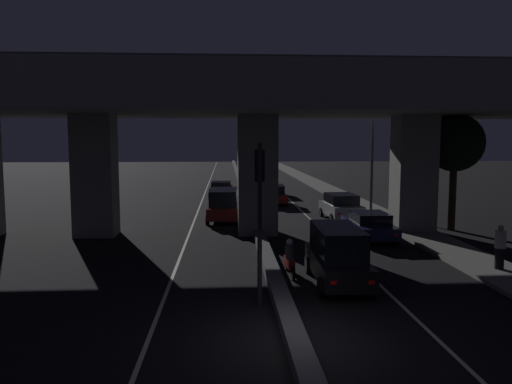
# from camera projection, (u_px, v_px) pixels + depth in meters

# --- Properties ---
(ground_plane) EXTENTS (200.00, 200.00, 0.00)m
(ground_plane) POSITION_uv_depth(u_px,v_px,m) (293.00, 341.00, 12.45)
(ground_plane) COLOR black
(lane_line_left_inner) EXTENTS (0.12, 126.00, 0.00)m
(lane_line_left_inner) POSITION_uv_depth(u_px,v_px,m) (205.00, 193.00, 46.97)
(lane_line_left_inner) COLOR beige
(lane_line_left_inner) RESTS_ON ground_plane
(lane_line_right_inner) EXTENTS (0.12, 126.00, 0.00)m
(lane_line_right_inner) POSITION_uv_depth(u_px,v_px,m) (282.00, 192.00, 47.41)
(lane_line_right_inner) COLOR beige
(lane_line_right_inner) RESTS_ON ground_plane
(median_divider) EXTENTS (0.54, 126.00, 0.37)m
(median_divider) POSITION_uv_depth(u_px,v_px,m) (244.00, 191.00, 47.17)
(median_divider) COLOR #4C4C51
(median_divider) RESTS_ON ground_plane
(sidewalk_right) EXTENTS (2.29, 126.00, 0.15)m
(sidewalk_right) POSITION_uv_depth(u_px,v_px,m) (350.00, 200.00, 40.74)
(sidewalk_right) COLOR slate
(sidewalk_right) RESTS_ON ground_plane
(elevated_overpass) EXTENTS (36.95, 10.30, 9.35)m
(elevated_overpass) POSITION_uv_depth(u_px,v_px,m) (250.00, 101.00, 25.90)
(elevated_overpass) COLOR gray
(elevated_overpass) RESTS_ON ground_plane
(traffic_light_left_of_median) EXTENTS (0.30, 0.49, 4.91)m
(traffic_light_left_of_median) POSITION_uv_depth(u_px,v_px,m) (259.00, 196.00, 14.76)
(traffic_light_left_of_median) COLOR black
(traffic_light_left_of_median) RESTS_ON ground_plane
(street_lamp) EXTENTS (2.35, 0.32, 7.21)m
(street_lamp) POSITION_uv_depth(u_px,v_px,m) (367.00, 150.00, 33.31)
(street_lamp) COLOR #2D2D30
(street_lamp) RESTS_ON ground_plane
(car_black_lead) EXTENTS (1.89, 4.53, 2.00)m
(car_black_lead) POSITION_uv_depth(u_px,v_px,m) (337.00, 254.00, 17.26)
(car_black_lead) COLOR black
(car_black_lead) RESTS_ON ground_plane
(car_dark_blue_second) EXTENTS (2.02, 4.54, 1.38)m
(car_dark_blue_second) POSITION_uv_depth(u_px,v_px,m) (369.00, 225.00, 25.09)
(car_dark_blue_second) COLOR #141938
(car_dark_blue_second) RESTS_ON ground_plane
(car_silver_third) EXTENTS (2.22, 4.11, 1.61)m
(car_silver_third) POSITION_uv_depth(u_px,v_px,m) (341.00, 206.00, 31.24)
(car_silver_third) COLOR gray
(car_silver_third) RESTS_ON ground_plane
(car_dark_red_fourth) EXTENTS (2.12, 4.02, 1.50)m
(car_dark_red_fourth) POSITION_uv_depth(u_px,v_px,m) (273.00, 194.00, 38.46)
(car_dark_red_fourth) COLOR #591414
(car_dark_red_fourth) RESTS_ON ground_plane
(car_dark_red_fifth) EXTENTS (2.16, 4.89, 1.94)m
(car_dark_red_fifth) POSITION_uv_depth(u_px,v_px,m) (265.00, 182.00, 46.21)
(car_dark_red_fifth) COLOR #591414
(car_dark_red_fifth) RESTS_ON ground_plane
(car_dark_red_lead_oncoming) EXTENTS (2.15, 4.83, 1.97)m
(car_dark_red_lead_oncoming) POSITION_uv_depth(u_px,v_px,m) (224.00, 204.00, 30.70)
(car_dark_red_lead_oncoming) COLOR #591414
(car_dark_red_lead_oncoming) RESTS_ON ground_plane
(car_black_second_oncoming) EXTENTS (2.10, 4.14, 1.43)m
(car_black_second_oncoming) POSITION_uv_depth(u_px,v_px,m) (221.00, 190.00, 42.40)
(car_black_second_oncoming) COLOR black
(car_black_second_oncoming) RESTS_ON ground_plane
(motorcycle_red_filtering_near) EXTENTS (0.34, 1.91, 1.37)m
(motorcycle_red_filtering_near) POSITION_uv_depth(u_px,v_px,m) (290.00, 260.00, 18.43)
(motorcycle_red_filtering_near) COLOR black
(motorcycle_red_filtering_near) RESTS_ON ground_plane
(pedestrian_on_sidewalk) EXTENTS (0.39, 0.39, 1.68)m
(pedestrian_on_sidewalk) POSITION_uv_depth(u_px,v_px,m) (500.00, 247.00, 18.71)
(pedestrian_on_sidewalk) COLOR black
(pedestrian_on_sidewalk) RESTS_ON sidewalk_right
(roadside_tree_kerbside_near) EXTENTS (3.17, 3.17, 6.41)m
(roadside_tree_kerbside_near) POSITION_uv_depth(u_px,v_px,m) (455.00, 144.00, 27.20)
(roadside_tree_kerbside_near) COLOR #38281C
(roadside_tree_kerbside_near) RESTS_ON ground_plane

